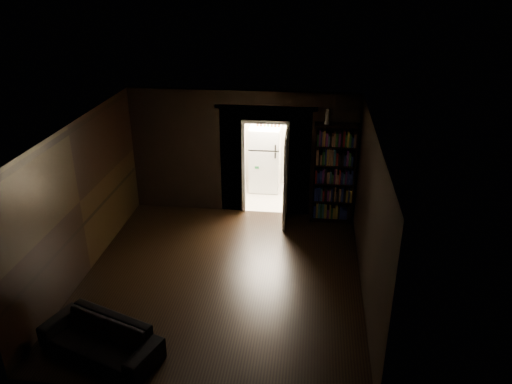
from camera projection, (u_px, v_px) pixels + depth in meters
The scene contains 9 objects.
ground at pixel (222, 278), 9.08m from camera, with size 5.50×5.50×0.00m, color black.
room_walls at pixel (229, 170), 9.35m from camera, with size 5.02×5.61×2.84m.
kitchen_alcove at pixel (270, 146), 12.02m from camera, with size 2.20×1.80×2.60m.
sofa at pixel (100, 334), 7.19m from camera, with size 1.81×0.78×0.70m, color black.
bookshelf at pixel (333, 174), 10.71m from camera, with size 0.90×0.32×2.20m, color black.
refrigerator at pixel (265, 158), 12.34m from camera, with size 0.74×0.68×1.65m, color white.
door at pixel (285, 179), 10.63m from camera, with size 0.85×0.05×2.05m, color silver.
figurine at pixel (327, 116), 10.22m from camera, with size 0.11×0.11×0.32m, color white.
bottles at pixel (268, 122), 11.91m from camera, with size 0.61×0.08×0.25m, color black.
Camera 1 is at (1.51, -7.47, 5.22)m, focal length 35.00 mm.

